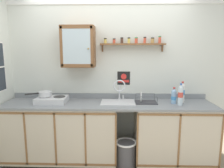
{
  "coord_description": "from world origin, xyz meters",
  "views": [
    {
      "loc": [
        0.15,
        -2.5,
        1.72
      ],
      "look_at": [
        0.06,
        0.53,
        1.2
      ],
      "focal_mm": 32.71,
      "sensor_mm": 36.0,
      "label": 1
    }
  ],
  "objects_px": {
    "saucepan": "(45,94)",
    "warning_sign": "(124,78)",
    "sink": "(118,102)",
    "hot_plate_stove": "(52,100)",
    "wall_cabinet": "(78,47)",
    "bottle_opaque_white_1": "(182,93)",
    "trash_bin": "(126,154)",
    "bottle_water_blue_2": "(174,96)",
    "bottle_water_clear_0": "(181,95)",
    "dish_rack": "(145,101)"
  },
  "relations": [
    {
      "from": "sink",
      "to": "wall_cabinet",
      "type": "height_order",
      "value": "wall_cabinet"
    },
    {
      "from": "warning_sign",
      "to": "trash_bin",
      "type": "bearing_deg",
      "value": -86.22
    },
    {
      "from": "wall_cabinet",
      "to": "warning_sign",
      "type": "distance_m",
      "value": 0.85
    },
    {
      "from": "wall_cabinet",
      "to": "bottle_water_blue_2",
      "type": "bearing_deg",
      "value": -6.4
    },
    {
      "from": "bottle_water_clear_0",
      "to": "wall_cabinet",
      "type": "relative_size",
      "value": 0.51
    },
    {
      "from": "sink",
      "to": "wall_cabinet",
      "type": "relative_size",
      "value": 0.82
    },
    {
      "from": "bottle_opaque_white_1",
      "to": "trash_bin",
      "type": "height_order",
      "value": "bottle_opaque_white_1"
    },
    {
      "from": "hot_plate_stove",
      "to": "bottle_water_clear_0",
      "type": "height_order",
      "value": "bottle_water_clear_0"
    },
    {
      "from": "bottle_water_clear_0",
      "to": "dish_rack",
      "type": "height_order",
      "value": "bottle_water_clear_0"
    },
    {
      "from": "bottle_water_clear_0",
      "to": "bottle_water_blue_2",
      "type": "bearing_deg",
      "value": 127.69
    },
    {
      "from": "saucepan",
      "to": "bottle_water_clear_0",
      "type": "height_order",
      "value": "bottle_water_clear_0"
    },
    {
      "from": "warning_sign",
      "to": "dish_rack",
      "type": "bearing_deg",
      "value": -39.99
    },
    {
      "from": "bottle_water_clear_0",
      "to": "warning_sign",
      "type": "relative_size",
      "value": 1.48
    },
    {
      "from": "hot_plate_stove",
      "to": "bottle_water_blue_2",
      "type": "distance_m",
      "value": 1.79
    },
    {
      "from": "sink",
      "to": "trash_bin",
      "type": "xyz_separation_m",
      "value": [
        0.12,
        -0.2,
        -0.72
      ]
    },
    {
      "from": "bottle_opaque_white_1",
      "to": "bottle_water_blue_2",
      "type": "relative_size",
      "value": 1.31
    },
    {
      "from": "sink",
      "to": "hot_plate_stove",
      "type": "relative_size",
      "value": 1.14
    },
    {
      "from": "bottle_water_clear_0",
      "to": "bottle_water_blue_2",
      "type": "relative_size",
      "value": 1.3
    },
    {
      "from": "dish_rack",
      "to": "hot_plate_stove",
      "type": "bearing_deg",
      "value": -178.15
    },
    {
      "from": "bottle_water_blue_2",
      "to": "saucepan",
      "type": "bearing_deg",
      "value": 179.63
    },
    {
      "from": "bottle_water_clear_0",
      "to": "trash_bin",
      "type": "distance_m",
      "value": 1.16
    },
    {
      "from": "wall_cabinet",
      "to": "saucepan",
      "type": "bearing_deg",
      "value": -163.56
    },
    {
      "from": "bottle_water_blue_2",
      "to": "wall_cabinet",
      "type": "relative_size",
      "value": 0.4
    },
    {
      "from": "saucepan",
      "to": "bottle_water_blue_2",
      "type": "distance_m",
      "value": 1.9
    },
    {
      "from": "saucepan",
      "to": "warning_sign",
      "type": "bearing_deg",
      "value": 13.7
    },
    {
      "from": "hot_plate_stove",
      "to": "trash_bin",
      "type": "height_order",
      "value": "hot_plate_stove"
    },
    {
      "from": "trash_bin",
      "to": "hot_plate_stove",
      "type": "bearing_deg",
      "value": 171.98
    },
    {
      "from": "bottle_opaque_white_1",
      "to": "trash_bin",
      "type": "relative_size",
      "value": 0.76
    },
    {
      "from": "sink",
      "to": "bottle_opaque_white_1",
      "type": "xyz_separation_m",
      "value": [
        0.95,
        0.02,
        0.15
      ]
    },
    {
      "from": "sink",
      "to": "dish_rack",
      "type": "height_order",
      "value": "sink"
    },
    {
      "from": "bottle_water_blue_2",
      "to": "wall_cabinet",
      "type": "bearing_deg",
      "value": 173.6
    },
    {
      "from": "bottle_water_clear_0",
      "to": "dish_rack",
      "type": "distance_m",
      "value": 0.51
    },
    {
      "from": "hot_plate_stove",
      "to": "bottle_opaque_white_1",
      "type": "bearing_deg",
      "value": 2.06
    },
    {
      "from": "sink",
      "to": "saucepan",
      "type": "relative_size",
      "value": 1.46
    },
    {
      "from": "bottle_opaque_white_1",
      "to": "bottle_water_blue_2",
      "type": "distance_m",
      "value": 0.15
    },
    {
      "from": "saucepan",
      "to": "wall_cabinet",
      "type": "relative_size",
      "value": 0.56
    },
    {
      "from": "sink",
      "to": "bottle_water_clear_0",
      "type": "distance_m",
      "value": 0.9
    },
    {
      "from": "hot_plate_stove",
      "to": "bottle_water_blue_2",
      "type": "bearing_deg",
      "value": 0.31
    },
    {
      "from": "dish_rack",
      "to": "sink",
      "type": "bearing_deg",
      "value": 179.45
    },
    {
      "from": "sink",
      "to": "bottle_water_clear_0",
      "type": "xyz_separation_m",
      "value": [
        0.88,
        -0.13,
        0.15
      ]
    },
    {
      "from": "saucepan",
      "to": "warning_sign",
      "type": "relative_size",
      "value": 1.61
    },
    {
      "from": "sink",
      "to": "wall_cabinet",
      "type": "distance_m",
      "value": 1.02
    },
    {
      "from": "bottle_water_clear_0",
      "to": "dish_rack",
      "type": "bearing_deg",
      "value": 165.5
    },
    {
      "from": "sink",
      "to": "hot_plate_stove",
      "type": "xyz_separation_m",
      "value": [
        -0.98,
        -0.05,
        0.04
      ]
    },
    {
      "from": "wall_cabinet",
      "to": "warning_sign",
      "type": "xyz_separation_m",
      "value": [
        0.68,
        0.14,
        -0.49
      ]
    },
    {
      "from": "saucepan",
      "to": "warning_sign",
      "type": "height_order",
      "value": "warning_sign"
    },
    {
      "from": "saucepan",
      "to": "bottle_opaque_white_1",
      "type": "height_order",
      "value": "bottle_opaque_white_1"
    },
    {
      "from": "saucepan",
      "to": "bottle_opaque_white_1",
      "type": "distance_m",
      "value": 2.03
    },
    {
      "from": "hot_plate_stove",
      "to": "warning_sign",
      "type": "bearing_deg",
      "value": 16.14
    },
    {
      "from": "bottle_opaque_white_1",
      "to": "dish_rack",
      "type": "height_order",
      "value": "bottle_opaque_white_1"
    }
  ]
}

